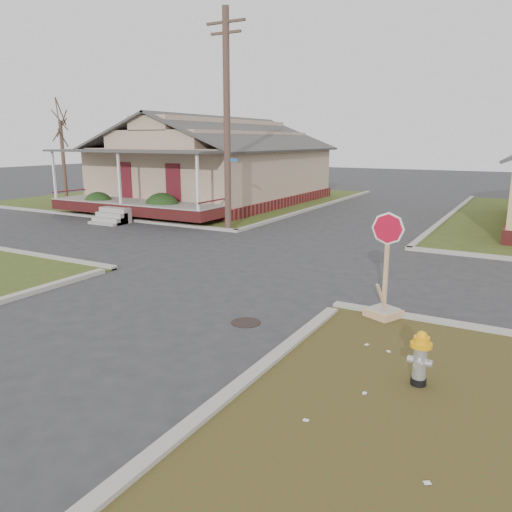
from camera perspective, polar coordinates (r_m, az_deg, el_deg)
The scene contains 11 objects.
ground at distance 12.35m, azimuth -8.85°, elevation -5.07°, with size 120.00×120.00×0.00m, color #2D2D2F.
verge_far_left at distance 34.15m, azimuth -7.52°, elevation 6.62°, with size 19.00×19.00×0.05m, color #374819.
curbs at distance 16.41m, azimuth 1.92°, elevation -0.35°, with size 80.00×40.00×0.12m, color #A59F95, non-canonical shape.
manhole at distance 10.78m, azimuth -1.17°, elevation -7.61°, with size 0.64×0.64×0.01m, color black.
corner_house at distance 31.17m, azimuth -4.61°, elevation 10.24°, with size 10.10×15.50×5.30m.
utility_pole at distance 21.46m, azimuth -3.35°, elevation 15.34°, with size 1.80×0.28×9.00m.
tree_far_left at distance 33.04m, azimuth -21.14°, elevation 9.96°, with size 0.22×0.22×4.90m, color #473129.
fire_hydrant at distance 8.33m, azimuth 18.27°, elevation -10.74°, with size 0.33×0.33×0.90m.
stop_sign at distance 11.20m, azimuth 14.45°, elevation -4.30°, with size 0.65×0.64×2.31m.
hedge_left at distance 27.00m, azimuth -17.56°, elevation 5.72°, with size 1.51×1.24×1.16m, color #1A3613.
hedge_right at distance 24.58m, azimuth -10.66°, elevation 5.51°, with size 1.61×1.32×1.23m, color #1A3613.
Camera 1 is at (7.31, -9.19, 3.82)m, focal length 35.00 mm.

